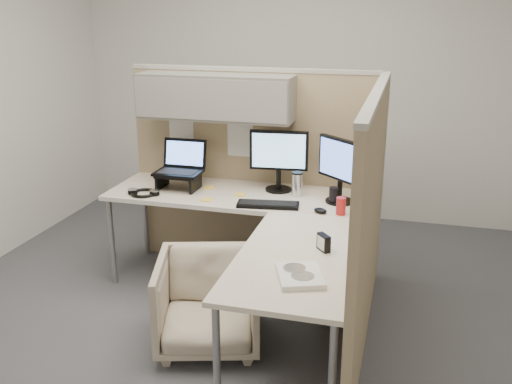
% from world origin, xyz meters
% --- Properties ---
extents(ground, '(4.50, 4.50, 0.00)m').
position_xyz_m(ground, '(0.00, 0.00, 0.00)').
color(ground, '#45454C').
rests_on(ground, ground).
extents(partition_back, '(2.00, 0.36, 1.63)m').
position_xyz_m(partition_back, '(-0.22, 0.83, 1.10)').
color(partition_back, tan).
rests_on(partition_back, ground).
extents(partition_right, '(0.07, 2.03, 1.63)m').
position_xyz_m(partition_right, '(0.90, -0.07, 0.82)').
color(partition_right, tan).
rests_on(partition_right, ground).
extents(desk, '(2.00, 1.98, 0.73)m').
position_xyz_m(desk, '(0.12, 0.13, 0.69)').
color(desk, beige).
rests_on(desk, ground).
extents(office_chair, '(0.78, 0.75, 0.65)m').
position_xyz_m(office_chair, '(-0.04, -0.36, 0.33)').
color(office_chair, beige).
rests_on(office_chair, ground).
extents(monitor_left, '(0.44, 0.20, 0.47)m').
position_xyz_m(monitor_left, '(0.16, 0.69, 1.00)').
color(monitor_left, black).
rests_on(monitor_left, desk).
extents(monitor_right, '(0.35, 0.32, 0.47)m').
position_xyz_m(monitor_right, '(0.64, 0.53, 1.00)').
color(monitor_right, black).
rests_on(monitor_right, desk).
extents(laptop_station, '(0.35, 0.30, 0.36)m').
position_xyz_m(laptop_station, '(-0.59, 0.55, 0.87)').
color(laptop_station, black).
rests_on(laptop_station, desk).
extents(keyboard, '(0.45, 0.20, 0.02)m').
position_xyz_m(keyboard, '(0.17, 0.31, 0.74)').
color(keyboard, black).
rests_on(keyboard, desk).
extents(mouse, '(0.12, 0.10, 0.04)m').
position_xyz_m(mouse, '(0.55, 0.27, 0.75)').
color(mouse, black).
rests_on(mouse, desk).
extents(travel_mug, '(0.09, 0.09, 0.18)m').
position_xyz_m(travel_mug, '(0.32, 0.60, 0.82)').
color(travel_mug, silver).
rests_on(travel_mug, desk).
extents(soda_can_green, '(0.07, 0.07, 0.12)m').
position_xyz_m(soda_can_green, '(0.69, 0.28, 0.79)').
color(soda_can_green, '#B21E1E').
rests_on(soda_can_green, desk).
extents(soda_can_silver, '(0.07, 0.07, 0.12)m').
position_xyz_m(soda_can_silver, '(0.61, 0.50, 0.79)').
color(soda_can_silver, black).
rests_on(soda_can_silver, desk).
extents(sticky_note_c, '(0.08, 0.08, 0.01)m').
position_xyz_m(sticky_note_c, '(-0.38, 0.61, 0.73)').
color(sticky_note_c, yellow).
rests_on(sticky_note_c, desk).
extents(sticky_note_d, '(0.08, 0.08, 0.01)m').
position_xyz_m(sticky_note_d, '(-0.09, 0.51, 0.73)').
color(sticky_note_d, yellow).
rests_on(sticky_note_d, desk).
extents(sticky_note_a, '(0.08, 0.08, 0.01)m').
position_xyz_m(sticky_note_a, '(-0.29, 0.32, 0.73)').
color(sticky_note_a, yellow).
rests_on(sticky_note_a, desk).
extents(sticky_note_b, '(0.09, 0.09, 0.01)m').
position_xyz_m(sticky_note_b, '(-0.00, 0.32, 0.73)').
color(sticky_note_b, yellow).
rests_on(sticky_note_b, desk).
extents(headphones, '(0.24, 0.21, 0.04)m').
position_xyz_m(headphones, '(-0.79, 0.32, 0.75)').
color(headphones, black).
rests_on(headphones, desk).
extents(paper_stack, '(0.31, 0.35, 0.03)m').
position_xyz_m(paper_stack, '(0.60, -0.73, 0.75)').
color(paper_stack, white).
rests_on(paper_stack, desk).
extents(desk_clock, '(0.09, 0.10, 0.10)m').
position_xyz_m(desk_clock, '(0.67, -0.34, 0.78)').
color(desk_clock, black).
rests_on(desk_clock, desk).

